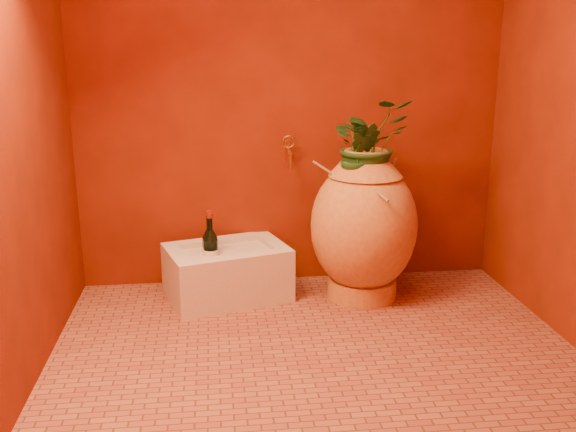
{
  "coord_description": "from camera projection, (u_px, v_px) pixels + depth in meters",
  "views": [
    {
      "loc": [
        -0.46,
        -2.74,
        1.43
      ],
      "look_at": [
        -0.09,
        0.35,
        0.58
      ],
      "focal_mm": 40.0,
      "sensor_mm": 36.0,
      "label": 1
    }
  ],
  "objects": [
    {
      "name": "stone_basin",
      "position": [
        227.0,
        273.0,
        3.67
      ],
      "size": [
        0.76,
        0.63,
        0.31
      ],
      "rotation": [
        0.0,
        0.0,
        0.29
      ],
      "color": "beige",
      "rests_on": "floor"
    },
    {
      "name": "wall_tap",
      "position": [
        289.0,
        150.0,
        3.71
      ],
      "size": [
        0.08,
        0.17,
        0.18
      ],
      "color": "#A66726",
      "rests_on": "wall_back"
    },
    {
      "name": "plant_main",
      "position": [
        368.0,
        143.0,
        3.5
      ],
      "size": [
        0.54,
        0.5,
        0.48
      ],
      "primitive_type": "imported",
      "rotation": [
        0.0,
        0.0,
        0.35
      ],
      "color": "#19481A",
      "rests_on": "amphora"
    },
    {
      "name": "wall_back",
      "position": [
        291.0,
        73.0,
        3.68
      ],
      "size": [
        2.5,
        0.02,
        2.5
      ],
      "primitive_type": "cube",
      "color": "#571704",
      "rests_on": "ground"
    },
    {
      "name": "plant_side",
      "position": [
        360.0,
        157.0,
        3.44
      ],
      "size": [
        0.25,
        0.23,
        0.38
      ],
      "primitive_type": "imported",
      "rotation": [
        0.0,
        0.0,
        -0.33
      ],
      "color": "#19481A",
      "rests_on": "amphora"
    },
    {
      "name": "amphora",
      "position": [
        364.0,
        225.0,
        3.61
      ],
      "size": [
        0.63,
        0.63,
        0.86
      ],
      "rotation": [
        0.0,
        0.0,
        0.05
      ],
      "color": "gold",
      "rests_on": "floor"
    },
    {
      "name": "floor",
      "position": [
        316.0,
        352.0,
        3.05
      ],
      "size": [
        2.5,
        2.5,
        0.0
      ],
      "primitive_type": "plane",
      "color": "brown",
      "rests_on": "ground"
    },
    {
      "name": "wall_left",
      "position": [
        13.0,
        87.0,
        2.58
      ],
      "size": [
        0.02,
        2.0,
        2.5
      ],
      "primitive_type": "cube",
      "color": "#571704",
      "rests_on": "ground"
    },
    {
      "name": "wine_bottle_b",
      "position": [
        210.0,
        250.0,
        3.61
      ],
      "size": [
        0.09,
        0.09,
        0.35
      ],
      "color": "black",
      "rests_on": "stone_basin"
    },
    {
      "name": "wine_bottle_a",
      "position": [
        210.0,
        250.0,
        3.61
      ],
      "size": [
        0.09,
        0.09,
        0.35
      ],
      "color": "black",
      "rests_on": "stone_basin"
    },
    {
      "name": "wine_bottle_c",
      "position": [
        211.0,
        252.0,
        3.57
      ],
      "size": [
        0.09,
        0.09,
        0.35
      ],
      "color": "black",
      "rests_on": "stone_basin"
    }
  ]
}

